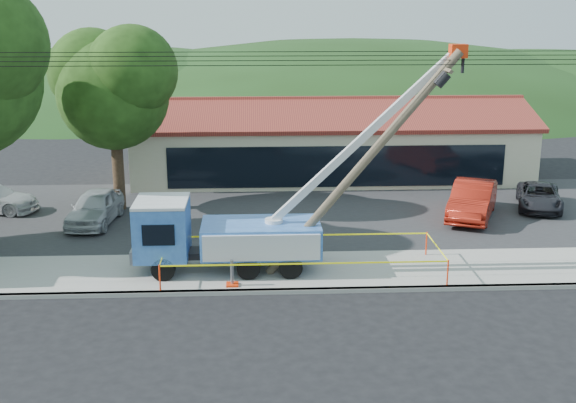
# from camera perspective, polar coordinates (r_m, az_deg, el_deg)

# --- Properties ---
(ground) EXTENTS (120.00, 120.00, 0.00)m
(ground) POSITION_cam_1_polar(r_m,az_deg,el_deg) (23.50, -1.46, -9.24)
(ground) COLOR black
(ground) RESTS_ON ground
(curb) EXTENTS (60.00, 0.25, 0.15)m
(curb) POSITION_cam_1_polar(r_m,az_deg,el_deg) (25.40, -1.58, -7.12)
(curb) COLOR #98948E
(curb) RESTS_ON ground
(sidewalk) EXTENTS (60.00, 4.00, 0.15)m
(sidewalk) POSITION_cam_1_polar(r_m,az_deg,el_deg) (27.16, -1.67, -5.59)
(sidewalk) COLOR #98948E
(sidewalk) RESTS_ON ground
(parking_lot) EXTENTS (60.00, 12.00, 0.10)m
(parking_lot) POSITION_cam_1_polar(r_m,az_deg,el_deg) (34.76, -1.94, -0.93)
(parking_lot) COLOR #28282B
(parking_lot) RESTS_ON ground
(strip_mall) EXTENTS (22.50, 8.53, 4.67)m
(strip_mall) POSITION_cam_1_polar(r_m,az_deg,el_deg) (42.33, 3.30, 4.55)
(strip_mall) COLOR #C1BA99
(strip_mall) RESTS_ON ground
(tree_lot) EXTENTS (6.30, 5.60, 8.94)m
(tree_lot) POSITION_cam_1_polar(r_m,az_deg,el_deg) (35.17, -13.69, 9.08)
(tree_lot) COLOR #332316
(tree_lot) RESTS_ON ground
(hill_west) EXTENTS (78.40, 56.00, 28.00)m
(hill_west) POSITION_cam_1_polar(r_m,az_deg,el_deg) (78.36, -13.60, 7.72)
(hill_west) COLOR #1B3412
(hill_west) RESTS_ON ground
(hill_center) EXTENTS (89.60, 64.00, 32.00)m
(hill_center) POSITION_cam_1_polar(r_m,az_deg,el_deg) (77.70, 5.01, 8.02)
(hill_center) COLOR #1B3412
(hill_center) RESTS_ON ground
(hill_east) EXTENTS (72.80, 52.00, 26.00)m
(hill_east) POSITION_cam_1_polar(r_m,az_deg,el_deg) (82.80, 18.98, 7.70)
(hill_east) COLOR #1B3412
(hill_east) RESTS_ON ground
(utility_truck) EXTENTS (11.95, 3.68, 8.29)m
(utility_truck) POSITION_cam_1_polar(r_m,az_deg,el_deg) (26.83, -5.02, -2.39)
(utility_truck) COLOR black
(utility_truck) RESTS_ON ground
(leaning_pole) EXTENTS (6.94, 1.80, 8.25)m
(leaning_pole) POSITION_cam_1_polar(r_m,az_deg,el_deg) (25.97, 6.55, 3.68)
(leaning_pole) COLOR brown
(leaning_pole) RESTS_ON ground
(caution_tape) EXTENTS (10.16, 3.28, 0.95)m
(caution_tape) POSITION_cam_1_polar(r_m,az_deg,el_deg) (26.78, 1.11, -4.12)
(caution_tape) COLOR #F9340D
(caution_tape) RESTS_ON ground
(car_silver) EXTENTS (2.21, 4.63, 1.53)m
(car_silver) POSITION_cam_1_polar(r_m,az_deg,el_deg) (34.13, -14.91, -1.85)
(car_silver) COLOR #A9ADB0
(car_silver) RESTS_ON ground
(car_red) EXTENTS (3.69, 5.42, 1.69)m
(car_red) POSITION_cam_1_polar(r_m,az_deg,el_deg) (35.02, 14.26, -1.37)
(car_red) COLOR maroon
(car_red) RESTS_ON ground
(car_dark) EXTENTS (3.19, 4.71, 1.20)m
(car_dark) POSITION_cam_1_polar(r_m,az_deg,el_deg) (37.52, 19.14, -0.64)
(car_dark) COLOR #222227
(car_dark) RESTS_ON ground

